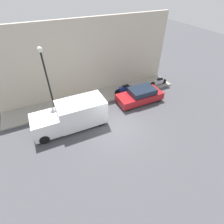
% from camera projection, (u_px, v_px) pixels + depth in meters
% --- Properties ---
extents(ground_plane, '(60.00, 60.00, 0.00)m').
position_uv_depth(ground_plane, '(117.00, 127.00, 13.19)').
color(ground_plane, '#47474C').
extents(sidewalk, '(2.32, 15.86, 0.12)m').
position_uv_depth(sidewalk, '(96.00, 97.00, 16.27)').
color(sidewalk, gray).
rests_on(sidewalk, ground_plane).
extents(building_facade, '(0.30, 15.86, 6.53)m').
position_uv_depth(building_facade, '(88.00, 59.00, 15.20)').
color(building_facade, beige).
rests_on(building_facade, ground_plane).
extents(parked_car, '(1.74, 4.06, 1.29)m').
position_uv_depth(parked_car, '(140.00, 95.00, 15.47)').
color(parked_car, maroon).
rests_on(parked_car, ground_plane).
extents(delivery_van, '(1.96, 5.28, 2.01)m').
position_uv_depth(delivery_van, '(71.00, 116.00, 12.67)').
color(delivery_van, white).
rests_on(delivery_van, ground_plane).
extents(scooter_silver, '(0.30, 1.96, 0.73)m').
position_uv_depth(scooter_silver, '(159.00, 82.00, 17.65)').
color(scooter_silver, '#B7B7BF').
rests_on(scooter_silver, sidewalk).
extents(motorcycle_blue, '(0.30, 1.97, 0.86)m').
position_uv_depth(motorcycle_blue, '(124.00, 89.00, 16.37)').
color(motorcycle_blue, navy).
rests_on(motorcycle_blue, sidewalk).
extents(streetlamp, '(0.37, 0.37, 5.36)m').
position_uv_depth(streetlamp, '(46.00, 72.00, 12.13)').
color(streetlamp, black).
rests_on(streetlamp, sidewalk).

